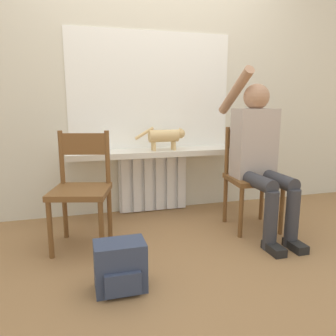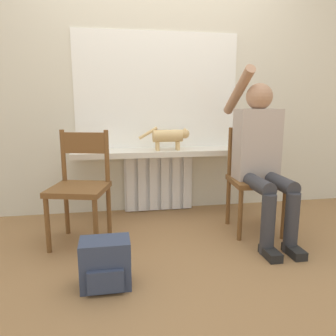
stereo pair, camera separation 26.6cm
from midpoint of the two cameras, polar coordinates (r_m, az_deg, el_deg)
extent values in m
plane|color=olive|center=(2.28, 0.94, -16.35)|extent=(12.00, 12.00, 0.00)
cube|color=beige|center=(3.22, -5.57, 16.52)|extent=(7.00, 0.06, 2.70)
cube|color=white|center=(3.24, -5.00, -2.42)|extent=(0.67, 0.05, 0.58)
cube|color=white|center=(3.16, -9.85, -2.91)|extent=(0.08, 0.03, 0.55)
cube|color=white|center=(3.17, -7.84, -2.79)|extent=(0.08, 0.03, 0.55)
cube|color=white|center=(3.19, -5.84, -2.67)|extent=(0.08, 0.03, 0.55)
cube|color=white|center=(3.21, -3.86, -2.54)|extent=(0.08, 0.03, 0.55)
cube|color=white|center=(3.23, -1.92, -2.42)|extent=(0.08, 0.03, 0.55)
cube|color=white|center=(3.26, 0.00, -2.29)|extent=(0.08, 0.03, 0.55)
cube|color=silver|center=(3.05, -4.63, 2.72)|extent=(1.61, 0.33, 0.05)
cube|color=white|center=(3.18, -5.39, 13.23)|extent=(1.55, 0.01, 1.08)
cube|color=brown|center=(2.48, -18.03, -3.96)|extent=(0.49, 0.49, 0.04)
cylinder|color=brown|center=(2.45, -22.87, -9.99)|extent=(0.04, 0.04, 0.41)
cylinder|color=brown|center=(2.34, -14.80, -10.42)|extent=(0.04, 0.04, 0.41)
cylinder|color=brown|center=(2.76, -20.19, -7.42)|extent=(0.04, 0.04, 0.41)
cylinder|color=brown|center=(2.66, -13.02, -7.66)|extent=(0.04, 0.04, 0.41)
cylinder|color=brown|center=(2.65, -20.85, 1.74)|extent=(0.04, 0.04, 0.40)
cylinder|color=brown|center=(2.55, -13.46, 1.83)|extent=(0.04, 0.04, 0.40)
cube|color=brown|center=(2.58, -17.35, 4.00)|extent=(0.35, 0.12, 0.16)
cube|color=brown|center=(2.79, 12.04, -1.96)|extent=(0.43, 0.43, 0.04)
cylinder|color=brown|center=(2.63, 9.77, -7.74)|extent=(0.04, 0.04, 0.41)
cylinder|color=brown|center=(2.77, 16.60, -7.08)|extent=(0.04, 0.04, 0.41)
cylinder|color=brown|center=(2.95, 7.40, -5.59)|extent=(0.04, 0.04, 0.41)
cylinder|color=brown|center=(3.07, 13.63, -5.12)|extent=(0.04, 0.04, 0.41)
cylinder|color=brown|center=(2.85, 7.63, 3.01)|extent=(0.04, 0.04, 0.40)
cylinder|color=brown|center=(2.98, 14.03, 3.13)|extent=(0.04, 0.04, 0.40)
cube|color=brown|center=(2.90, 10.98, 5.05)|extent=(0.36, 0.06, 0.16)
cylinder|color=#333338|center=(2.57, 12.34, -2.28)|extent=(0.11, 0.43, 0.11)
cylinder|color=#333338|center=(2.66, 15.76, -1.99)|extent=(0.11, 0.43, 0.11)
cylinder|color=#333338|center=(2.46, 14.49, -8.94)|extent=(0.10, 0.10, 0.44)
cylinder|color=#333338|center=(2.55, 18.02, -8.40)|extent=(0.10, 0.10, 0.44)
cube|color=black|center=(2.49, 14.98, -13.47)|extent=(0.09, 0.20, 0.06)
cube|color=black|center=(2.58, 18.52, -12.77)|extent=(0.09, 0.20, 0.06)
cube|color=#AD9E93|center=(2.76, 12.11, 4.24)|extent=(0.34, 0.20, 0.56)
sphere|color=#A87A5B|center=(2.74, 12.44, 12.03)|extent=(0.21, 0.21, 0.21)
cylinder|color=#A87A5B|center=(2.81, 8.92, 13.02)|extent=(0.08, 0.50, 0.38)
cylinder|color=#AD9E93|center=(2.80, 15.24, 3.62)|extent=(0.08, 0.08, 0.45)
cylinder|color=#DBB77A|center=(2.99, -3.35, 5.60)|extent=(0.27, 0.11, 0.11)
sphere|color=#DBB77A|center=(3.02, -0.36, 6.00)|extent=(0.09, 0.09, 0.09)
cone|color=#DBB77A|center=(3.00, -0.25, 6.71)|extent=(0.03, 0.03, 0.03)
cone|color=#DBB77A|center=(3.04, -0.47, 6.77)|extent=(0.03, 0.03, 0.03)
cylinder|color=#DBB77A|center=(2.99, -1.45, 3.82)|extent=(0.03, 0.03, 0.08)
cylinder|color=#DBB77A|center=(3.05, -1.71, 3.95)|extent=(0.03, 0.03, 0.08)
cylinder|color=#DBB77A|center=(2.95, -5.00, 3.67)|extent=(0.03, 0.03, 0.08)
cylinder|color=#DBB77A|center=(3.01, -5.20, 3.81)|extent=(0.03, 0.03, 0.08)
cylinder|color=#DBB77A|center=(2.95, -6.76, 6.01)|extent=(0.18, 0.03, 0.12)
cube|color=#333D56|center=(1.98, -12.33, -16.39)|extent=(0.29, 0.19, 0.29)
cube|color=#333D56|center=(1.92, -12.03, -19.39)|extent=(0.20, 0.03, 0.13)
camera|label=1|loc=(0.13, -92.86, -0.58)|focal=35.00mm
camera|label=2|loc=(0.13, 87.14, 0.58)|focal=35.00mm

